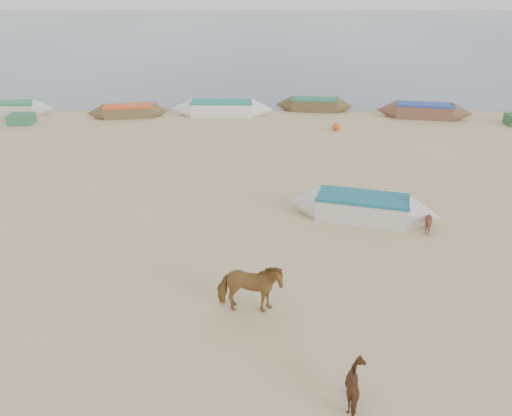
{
  "coord_description": "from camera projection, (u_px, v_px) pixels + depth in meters",
  "views": [
    {
      "loc": [
        0.24,
        -11.57,
        8.19
      ],
      "look_at": [
        0.0,
        4.0,
        1.0
      ],
      "focal_mm": 35.0,
      "sensor_mm": 36.0,
      "label": 1
    }
  ],
  "objects": [
    {
      "name": "calf_front",
      "position": [
        428.0,
        223.0,
        17.41
      ],
      "size": [
        0.95,
        0.91,
        0.8
      ],
      "primitive_type": "imported",
      "rotation": [
        0.0,
        0.0,
        -1.09
      ],
      "color": "#572B1B",
      "rests_on": "ground"
    },
    {
      "name": "calf_right",
      "position": [
        359.0,
        387.0,
        10.38
      ],
      "size": [
        1.02,
        1.09,
        0.89
      ],
      "primitive_type": "imported",
      "rotation": [
        0.0,
        0.0,
        1.92
      ],
      "color": "#59331C",
      "rests_on": "ground"
    },
    {
      "name": "cow_adult",
      "position": [
        250.0,
        288.0,
        13.15
      ],
      "size": [
        1.81,
        0.88,
        1.5
      ],
      "primitive_type": "imported",
      "rotation": [
        0.0,
        0.0,
        1.53
      ],
      "color": "brown",
      "rests_on": "ground"
    },
    {
      "name": "ground",
      "position": [
        254.0,
        300.0,
        13.94
      ],
      "size": [
        140.0,
        140.0,
        0.0
      ],
      "primitive_type": "plane",
      "color": "tan",
      "rests_on": "ground"
    },
    {
      "name": "waterline_canoes",
      "position": [
        278.0,
        110.0,
        32.36
      ],
      "size": [
        59.29,
        4.45,
        0.95
      ],
      "color": "brown",
      "rests_on": "ground"
    },
    {
      "name": "beach_clutter",
      "position": [
        319.0,
        115.0,
        31.73
      ],
      "size": [
        44.74,
        5.58,
        0.64
      ],
      "color": "#316D47",
      "rests_on": "ground"
    },
    {
      "name": "near_canoe",
      "position": [
        362.0,
        208.0,
        18.48
      ],
      "size": [
        5.8,
        2.75,
        0.92
      ],
      "primitive_type": null,
      "rotation": [
        0.0,
        0.0,
        -0.25
      ],
      "color": "silver",
      "rests_on": "ground"
    },
    {
      "name": "sea",
      "position": [
        263.0,
        29.0,
        88.38
      ],
      "size": [
        160.0,
        160.0,
        0.0
      ],
      "primitive_type": "plane",
      "color": "slate",
      "rests_on": "ground"
    }
  ]
}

